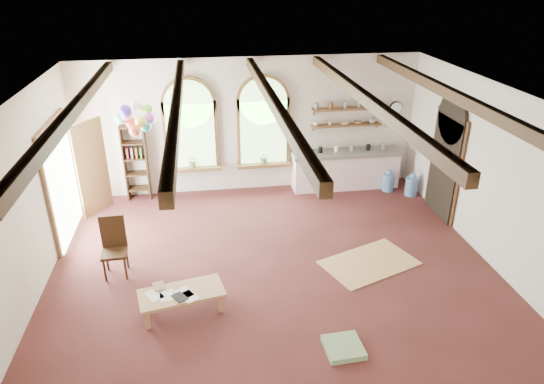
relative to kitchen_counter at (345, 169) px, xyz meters
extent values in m
plane|color=#552323|center=(-2.30, -3.20, -0.48)|extent=(8.00, 8.00, 0.00)
cube|color=brown|center=(-3.70, 0.24, 0.97)|extent=(1.24, 0.08, 1.64)
cylinder|color=brown|center=(-3.70, 0.24, 1.72)|extent=(1.24, 0.08, 1.24)
cube|color=#92D17D|center=(-3.70, 0.20, 0.97)|extent=(1.10, 0.04, 1.50)
cube|color=brown|center=(-3.70, 0.15, 0.18)|extent=(1.30, 0.28, 0.08)
cube|color=brown|center=(-2.00, 0.24, 0.97)|extent=(1.24, 0.08, 1.64)
cylinder|color=brown|center=(-2.00, 0.24, 1.72)|extent=(1.24, 0.08, 1.24)
cube|color=#92D17D|center=(-2.00, 0.20, 0.97)|extent=(1.10, 0.04, 1.50)
cube|color=brown|center=(-2.00, 0.15, 0.18)|extent=(1.30, 0.28, 0.08)
cube|color=brown|center=(-6.25, -1.40, 0.67)|extent=(0.10, 1.90, 2.50)
cube|color=black|center=(1.65, -1.70, 0.62)|extent=(0.10, 1.30, 2.40)
cube|color=#F9D3D8|center=(0.00, 0.00, -0.05)|extent=(2.60, 0.55, 0.86)
cube|color=gray|center=(0.00, 0.00, 0.42)|extent=(2.68, 0.62, 0.08)
cube|color=brown|center=(0.00, 0.18, 1.07)|extent=(1.70, 0.24, 0.04)
cube|color=brown|center=(0.00, 0.18, 1.47)|extent=(1.70, 0.24, 0.04)
cylinder|color=black|center=(1.25, 0.25, 1.42)|extent=(0.32, 0.04, 0.32)
cube|color=#3D2713|center=(-5.25, 0.12, 0.42)|extent=(0.03, 0.32, 1.80)
cube|color=#3D2713|center=(-4.75, 0.12, 0.42)|extent=(0.03, 0.32, 1.80)
cube|color=tan|center=(-3.92, -4.28, -0.12)|extent=(1.42, 0.86, 0.05)
cube|color=tan|center=(-4.44, -4.60, -0.31)|extent=(0.06, 0.06, 0.33)
cube|color=tan|center=(-3.32, -4.37, -0.31)|extent=(0.06, 0.06, 0.33)
cube|color=tan|center=(-4.52, -4.18, -0.31)|extent=(0.06, 0.06, 0.33)
cube|color=tan|center=(-3.41, -3.95, -0.31)|extent=(0.06, 0.06, 0.33)
cube|color=#3D2713|center=(-5.10, -3.07, -0.02)|extent=(0.45, 0.45, 0.05)
cube|color=#3D2713|center=(-5.11, -2.88, 0.30)|extent=(0.43, 0.06, 0.64)
cube|color=tan|center=(-0.50, -3.39, -0.47)|extent=(1.95, 1.59, 0.02)
cube|color=gray|center=(-1.61, -5.50, -0.43)|extent=(0.56, 0.56, 0.09)
cylinder|color=#507FAD|center=(1.45, -0.70, -0.25)|extent=(0.30, 0.30, 0.44)
sphere|color=#507FAD|center=(1.45, -0.70, 0.02)|extent=(0.16, 0.16, 0.16)
cylinder|color=#507FAD|center=(1.00, -0.36, -0.26)|extent=(0.28, 0.28, 0.42)
sphere|color=#507FAD|center=(1.00, -0.36, 0.00)|extent=(0.15, 0.15, 0.15)
cylinder|color=white|center=(-4.70, -1.15, 2.30)|extent=(0.01, 0.01, 0.85)
sphere|color=teal|center=(-4.54, -1.21, 1.69)|extent=(0.23, 0.23, 0.23)
sphere|color=#E14CE4|center=(-4.46, -1.08, 1.81)|extent=(0.23, 0.23, 0.23)
sphere|color=#77D82D|center=(-4.50, -0.89, 1.93)|extent=(0.23, 0.23, 0.23)
sphere|color=white|center=(-4.70, -0.98, 2.05)|extent=(0.23, 0.23, 0.23)
sphere|color=red|center=(-4.84, -0.95, 1.69)|extent=(0.23, 0.23, 0.23)
sphere|color=#55C798|center=(-5.01, -1.04, 1.81)|extent=(0.23, 0.23, 0.23)
sphere|color=#C65D76|center=(-4.86, -1.20, 1.93)|extent=(0.23, 0.23, 0.23)
sphere|color=#442BB8|center=(-4.85, -1.35, 2.05)|extent=(0.23, 0.23, 0.23)
sphere|color=#DE5E31|center=(-4.71, -1.47, 1.69)|extent=(0.23, 0.23, 0.23)
sphere|color=#E7CB51|center=(-4.60, -1.29, 1.81)|extent=(0.23, 0.23, 0.23)
imported|color=olive|center=(-4.37, -4.11, -0.09)|extent=(0.24, 0.30, 0.02)
cube|color=black|center=(-3.94, -4.42, -0.09)|extent=(0.28, 0.30, 0.01)
imported|color=#598C4C|center=(-3.70, 0.12, 0.37)|extent=(0.27, 0.23, 0.30)
imported|color=#598C4C|center=(-2.00, 0.12, 0.37)|extent=(0.27, 0.23, 0.30)
imported|color=white|center=(-0.75, 0.18, 1.14)|extent=(0.12, 0.10, 0.10)
imported|color=beige|center=(-0.40, 0.18, 1.14)|extent=(0.10, 0.10, 0.09)
imported|color=beige|center=(-0.05, 0.18, 1.12)|extent=(0.22, 0.22, 0.05)
imported|color=#8C664C|center=(0.30, 0.18, 1.12)|extent=(0.20, 0.20, 0.06)
imported|color=slate|center=(0.65, 0.18, 1.19)|extent=(0.18, 0.18, 0.19)
camera|label=1|loc=(-3.43, -10.65, 4.58)|focal=32.00mm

